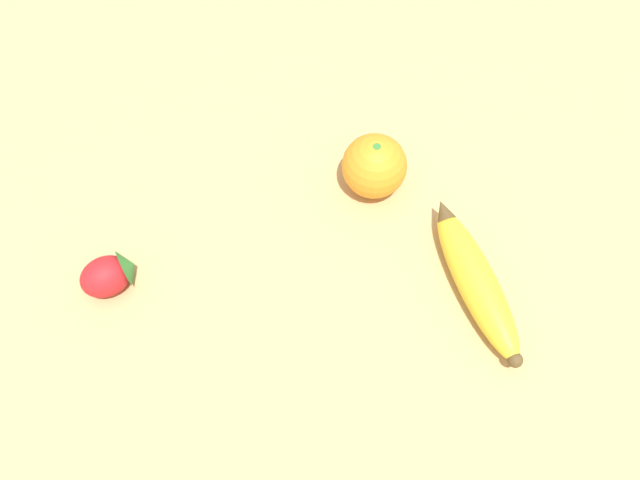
# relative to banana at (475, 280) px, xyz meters

# --- Properties ---
(ground_plane) EXTENTS (3.00, 3.00, 0.00)m
(ground_plane) POSITION_rel_banana_xyz_m (-0.05, -0.16, -0.02)
(ground_plane) COLOR tan
(banana) EXTENTS (0.20, 0.07, 0.04)m
(banana) POSITION_rel_banana_xyz_m (0.00, 0.00, 0.00)
(banana) COLOR yellow
(banana) RESTS_ON ground_plane
(orange) EXTENTS (0.07, 0.07, 0.07)m
(orange) POSITION_rel_banana_xyz_m (-0.15, -0.08, 0.02)
(orange) COLOR orange
(orange) RESTS_ON ground_plane
(strawberry) EXTENTS (0.06, 0.07, 0.04)m
(strawberry) POSITION_rel_banana_xyz_m (-0.08, -0.38, 0.00)
(strawberry) COLOR red
(strawberry) RESTS_ON ground_plane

